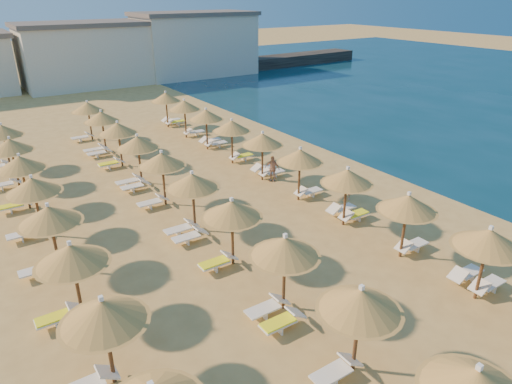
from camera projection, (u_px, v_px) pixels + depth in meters
ground at (307, 248)px, 20.30m from camera, size 220.00×220.00×0.00m
jetty at (275, 61)px, 69.20m from camera, size 30.18×5.69×1.50m
hotel_blocks at (92, 53)px, 54.93m from camera, size 45.33×10.92×8.10m
parasol_row_east at (300, 157)px, 24.05m from camera, size 2.52×37.68×3.04m
parasol_row_west at (192, 182)px, 20.85m from camera, size 2.52×37.68×3.04m
parasol_row_inland at (41, 200)px, 19.06m from camera, size 2.52×27.13×3.04m
loungers at (216, 215)px, 22.56m from camera, size 15.52×36.66×0.66m
beachgoer_a at (348, 186)px, 24.86m from camera, size 0.53×0.65×1.54m
beachgoer_c at (272, 168)px, 27.27m from camera, size 0.85×0.96×1.56m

